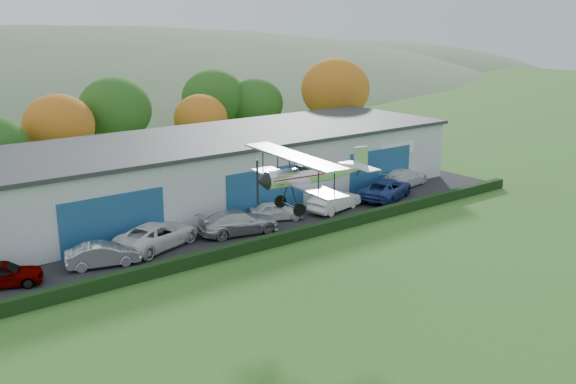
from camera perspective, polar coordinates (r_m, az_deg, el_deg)
ground at (r=31.12m, az=14.98°, el=-13.22°), size 300.00×300.00×0.00m
apron at (r=47.21m, az=-3.18°, el=-2.74°), size 48.00×9.00×0.05m
hedge at (r=43.41m, az=0.42°, el=-3.82°), size 46.00×0.60×0.80m
hangar at (r=53.21m, az=-5.71°, el=2.21°), size 40.60×12.60×5.30m
tree_belt at (r=61.93m, az=-15.35°, el=6.35°), size 75.70×13.22×10.12m
car_0 at (r=39.44m, az=-23.80°, el=-6.57°), size 4.67×3.19×1.48m
car_1 at (r=40.55m, az=-15.91°, el=-5.28°), size 4.57×2.59×1.43m
car_2 at (r=42.85m, az=-11.34°, el=-3.71°), size 6.52×4.51×1.65m
car_3 at (r=44.75m, az=-4.35°, el=-2.65°), size 5.95×3.37×1.63m
car_4 at (r=47.68m, az=-1.05°, el=-1.65°), size 4.28×3.12×1.35m
car_5 at (r=49.99m, az=4.10°, el=-0.75°), size 5.08×2.67×1.59m
car_6 at (r=53.64m, az=8.55°, el=0.27°), size 6.60×4.84×1.67m
car_7 at (r=57.90m, az=10.14°, el=1.26°), size 5.85×3.50×1.59m
biplane at (r=35.79m, az=1.91°, el=1.70°), size 7.33×8.41×3.13m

